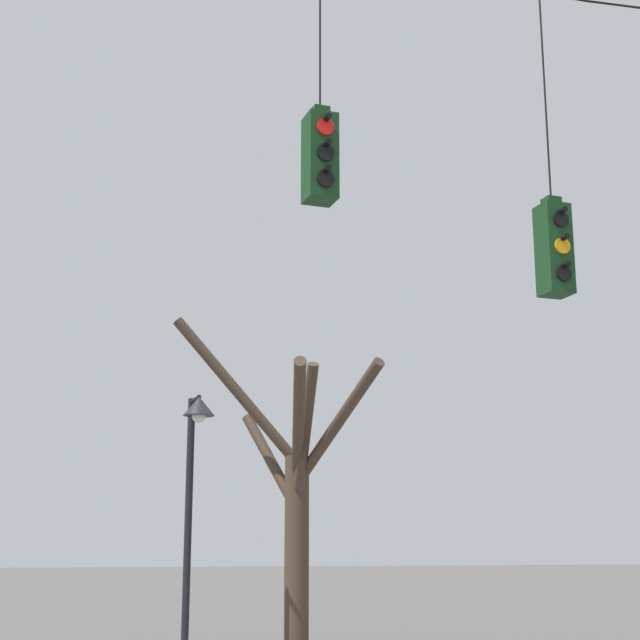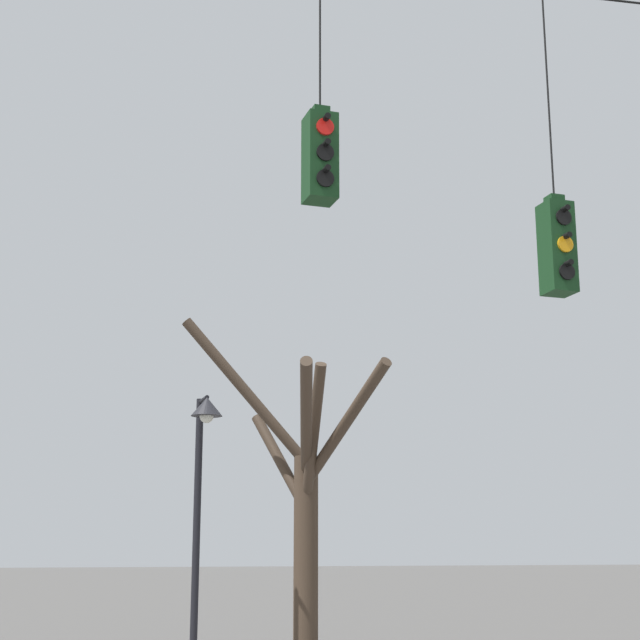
{
  "view_description": "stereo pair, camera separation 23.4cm",
  "coord_description": "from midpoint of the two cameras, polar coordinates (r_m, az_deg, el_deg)",
  "views": [
    {
      "loc": [
        -4.35,
        -9.56,
        1.7
      ],
      "look_at": [
        -0.91,
        0.13,
        4.13
      ],
      "focal_mm": 55.0,
      "sensor_mm": 36.0,
      "label": 1
    },
    {
      "loc": [
        -4.13,
        -9.64,
        1.7
      ],
      "look_at": [
        -0.91,
        0.13,
        4.13
      ],
      "focal_mm": 55.0,
      "sensor_mm": 36.0,
      "label": 2
    }
  ],
  "objects": [
    {
      "name": "bare_tree",
      "position": [
        16.93,
        -1.99,
        -10.05
      ],
      "size": [
        2.84,
        3.95,
        5.74
      ],
      "color": "#423326",
      "rests_on": "ground_plane"
    },
    {
      "name": "street_lamp",
      "position": [
        15.99,
        -7.73,
        -7.75
      ],
      "size": [
        0.51,
        0.87,
        4.16
      ],
      "color": "black",
      "rests_on": "ground_plane"
    },
    {
      "name": "traffic_light_near_left_pole",
      "position": [
        11.15,
        -0.59,
        9.55
      ],
      "size": [
        0.34,
        0.46,
        3.16
      ],
      "color": "#143819"
    },
    {
      "name": "traffic_light_over_intersection",
      "position": [
        12.14,
        12.93,
        4.17
      ],
      "size": [
        0.34,
        0.46,
        4.02
      ],
      "color": "#143819"
    }
  ]
}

